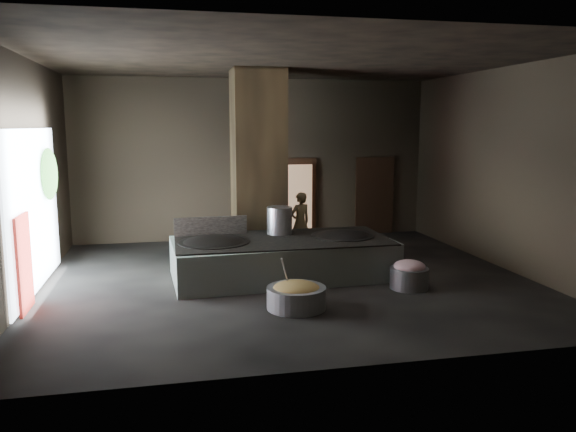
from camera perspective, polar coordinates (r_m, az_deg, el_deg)
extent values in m
cube|color=black|center=(11.97, -0.09, -6.60)|extent=(10.00, 9.00, 0.10)
cube|color=black|center=(11.60, -0.09, 15.83)|extent=(10.00, 9.00, 0.10)
cube|color=black|center=(16.03, -3.46, 5.73)|extent=(10.00, 0.10, 4.50)
cube|color=black|center=(7.20, 7.41, 1.48)|extent=(10.00, 0.10, 4.50)
cube|color=black|center=(11.63, -25.30, 3.58)|extent=(0.10, 9.00, 4.50)
cube|color=black|center=(13.53, 21.39, 4.49)|extent=(0.10, 9.00, 4.50)
cube|color=black|center=(13.37, -3.04, 5.06)|extent=(1.20, 1.20, 4.50)
cube|color=#B6CAB9|center=(12.03, -0.59, -4.32)|extent=(4.71, 2.45, 0.80)
cube|color=black|center=(11.94, -0.59, -2.38)|extent=(4.49, 2.16, 0.03)
ellipsoid|color=black|center=(11.71, -7.52, -3.02)|extent=(1.45, 1.45, 0.40)
cylinder|color=black|center=(11.69, -7.53, -2.68)|extent=(1.48, 1.48, 0.05)
ellipsoid|color=black|center=(12.33, 5.53, -2.36)|extent=(1.35, 1.35, 0.38)
cylinder|color=black|center=(12.31, 5.54, -2.04)|extent=(1.38, 1.38, 0.05)
cylinder|color=#B6B8BE|center=(12.42, -0.87, -0.45)|extent=(0.56, 0.56, 0.60)
cube|color=black|center=(12.44, -7.84, -0.99)|extent=(1.60, 0.15, 0.40)
imported|color=olive|center=(14.29, 1.25, -0.65)|extent=(0.65, 0.53, 1.54)
cylinder|color=gray|center=(10.03, 0.85, -8.29)|extent=(1.25, 1.25, 0.39)
ellipsoid|color=olive|center=(9.99, 0.85, -7.44)|extent=(0.86, 0.86, 0.27)
cylinder|color=#B6B8BE|center=(10.04, -0.18, -6.15)|extent=(0.28, 0.35, 0.75)
cylinder|color=gray|center=(11.47, 12.20, -6.18)|extent=(0.79, 0.79, 0.42)
ellipsoid|color=#B26A76|center=(11.41, 12.24, -5.01)|extent=(0.63, 0.63, 0.24)
cube|color=black|center=(16.26, 0.81, 1.73)|extent=(1.18, 0.08, 2.38)
cube|color=#8C6647|center=(16.13, 0.90, 1.49)|extent=(0.89, 0.04, 2.12)
cube|color=black|center=(16.95, 8.75, 1.93)|extent=(1.18, 0.08, 2.38)
cube|color=#8C6647|center=(17.04, 9.05, 1.79)|extent=(0.75, 0.04, 1.77)
cube|color=white|center=(11.87, -24.40, 0.58)|extent=(0.04, 4.20, 3.10)
cube|color=maroon|center=(10.74, -25.22, -4.39)|extent=(0.05, 0.90, 1.70)
ellipsoid|color=#194714|center=(12.85, -23.11, 3.95)|extent=(0.28, 1.10, 1.10)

